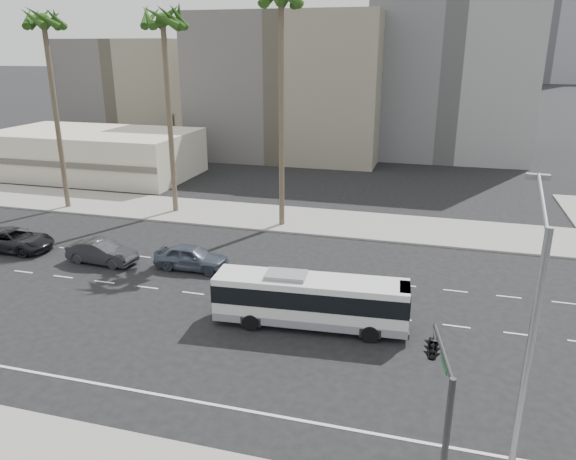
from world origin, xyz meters
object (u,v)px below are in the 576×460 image
(car_c, at_px, (14,240))
(palm_far, at_px, (44,24))
(city_bus, at_px, (310,299))
(car_a, at_px, (191,257))
(traffic_signal, at_px, (434,355))
(palm_near, at_px, (281,2))
(car_b, at_px, (102,252))
(streetlight_corner, at_px, (528,345))
(palm_mid, at_px, (163,24))

(car_c, distance_m, palm_far, 18.37)
(city_bus, distance_m, palm_far, 33.61)
(car_a, bearing_deg, car_c, 90.56)
(traffic_signal, distance_m, palm_near, 30.42)
(traffic_signal, bearing_deg, car_b, 137.35)
(city_bus, height_order, streetlight_corner, streetlight_corner)
(car_a, bearing_deg, city_bus, -120.62)
(car_a, xyz_separation_m, streetlight_corner, (17.99, -14.75, 4.74))
(car_a, bearing_deg, palm_mid, 30.75)
(car_b, height_order, traffic_signal, traffic_signal)
(palm_near, relative_size, palm_far, 1.09)
(car_c, bearing_deg, traffic_signal, -117.57)
(streetlight_corner, xyz_separation_m, traffic_signal, (-2.60, 0.08, -0.82))
(palm_mid, bearing_deg, city_bus, -46.22)
(city_bus, relative_size, palm_far, 0.59)
(streetlight_corner, bearing_deg, car_c, 159.06)
(car_c, relative_size, streetlight_corner, 0.58)
(car_a, xyz_separation_m, palm_mid, (-6.98, 11.55, 14.75))
(city_bus, relative_size, streetlight_corner, 1.03)
(city_bus, height_order, car_c, city_bus)
(car_a, relative_size, palm_near, 0.26)
(city_bus, bearing_deg, palm_mid, 129.60)
(palm_mid, bearing_deg, palm_far, -171.73)
(city_bus, bearing_deg, palm_near, 107.03)
(palm_near, bearing_deg, palm_far, -179.21)
(city_bus, xyz_separation_m, palm_near, (-6.12, 15.78, 15.42))
(city_bus, height_order, palm_near, palm_near)
(city_bus, bearing_deg, traffic_signal, -60.75)
(car_a, distance_m, traffic_signal, 21.62)
(car_b, xyz_separation_m, palm_near, (9.40, 11.05, 16.13))
(car_a, relative_size, palm_mid, 0.28)
(car_b, distance_m, traffic_signal, 26.07)
(city_bus, distance_m, car_a, 10.76)
(car_c, xyz_separation_m, palm_mid, (6.76, 11.78, 14.78))
(city_bus, xyz_separation_m, streetlight_corner, (8.72, -9.34, 4.06))
(car_b, bearing_deg, city_bus, -102.82)
(car_b, xyz_separation_m, palm_far, (-10.74, 10.78, 14.84))
(palm_far, bearing_deg, car_a, -30.73)
(car_c, bearing_deg, palm_near, -59.10)
(streetlight_corner, bearing_deg, traffic_signal, -178.17)
(car_b, bearing_deg, streetlight_corner, -116.01)
(car_a, height_order, palm_mid, palm_mid)
(car_c, bearing_deg, palm_far, 16.25)
(streetlight_corner, distance_m, palm_mid, 37.63)
(traffic_signal, relative_size, palm_mid, 0.33)
(car_a, height_order, palm_far, palm_far)
(traffic_signal, bearing_deg, palm_near, 106.28)
(streetlight_corner, height_order, traffic_signal, streetlight_corner)
(car_c, xyz_separation_m, palm_near, (16.89, 10.60, 16.13))
(traffic_signal, bearing_deg, streetlight_corner, -11.59)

